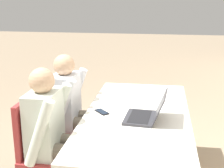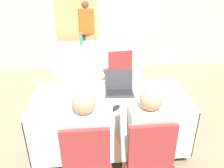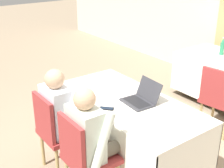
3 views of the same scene
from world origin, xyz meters
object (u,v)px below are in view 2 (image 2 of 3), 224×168
(laptop, at_px, (119,88))
(chair_near_right, at_px, (147,154))
(water_bottle, at_px, (81,40))
(chair_near_left, at_px, (87,158))
(chair_far_spare, at_px, (118,71))
(person_red_shirt, at_px, (86,31))
(cell_phone, at_px, (115,108))
(person_checkered_shirt, at_px, (86,136))
(person_white_shirt, at_px, (146,133))

(laptop, xyz_separation_m, chair_near_right, (0.16, -0.82, -0.28))
(water_bottle, bearing_deg, chair_near_left, -87.62)
(chair_far_spare, xyz_separation_m, person_red_shirt, (-0.56, 1.59, 0.40))
(laptop, height_order, person_red_shirt, person_red_shirt)
(cell_phone, relative_size, person_checkered_shirt, 0.13)
(chair_near_left, bearing_deg, person_white_shirt, -169.46)
(chair_near_right, distance_m, person_white_shirt, 0.19)
(laptop, relative_size, water_bottle, 1.31)
(laptop, bearing_deg, water_bottle, 107.68)
(person_white_shirt, bearing_deg, person_checkered_shirt, 0.00)
(chair_near_right, distance_m, person_checkered_shirt, 0.59)
(water_bottle, height_order, person_white_shirt, person_white_shirt)
(chair_near_right, bearing_deg, person_white_shirt, -90.00)
(chair_near_right, distance_m, person_red_shirt, 3.71)
(laptop, height_order, water_bottle, water_bottle)
(cell_phone, relative_size, person_white_shirt, 0.13)
(water_bottle, height_order, chair_near_left, water_bottle)
(water_bottle, height_order, person_checkered_shirt, person_checkered_shirt)
(chair_near_right, xyz_separation_m, person_checkered_shirt, (-0.56, 0.10, 0.16))
(water_bottle, relative_size, person_white_shirt, 0.23)
(chair_near_right, height_order, chair_far_spare, same)
(water_bottle, relative_size, chair_near_left, 0.30)
(chair_near_left, bearing_deg, person_checkered_shirt, -90.00)
(person_white_shirt, bearing_deg, chair_near_left, 10.54)
(laptop, bearing_deg, chair_near_right, -74.69)
(chair_far_spare, bearing_deg, person_checkered_shirt, 66.47)
(chair_near_left, bearing_deg, chair_far_spare, -104.73)
(water_bottle, bearing_deg, chair_near_right, -77.03)
(laptop, bearing_deg, cell_phone, -99.86)
(laptop, height_order, chair_far_spare, laptop)
(cell_phone, height_order, person_white_shirt, person_white_shirt)
(cell_phone, xyz_separation_m, person_red_shirt, (-0.32, 3.20, 0.16))
(chair_near_right, bearing_deg, cell_phone, -59.79)
(cell_phone, distance_m, person_red_shirt, 3.22)
(laptop, xyz_separation_m, cell_phone, (-0.09, -0.38, -0.04))
(cell_phone, distance_m, water_bottle, 2.56)
(laptop, distance_m, chair_far_spare, 1.27)
(person_red_shirt, bearing_deg, person_checkered_shirt, -103.46)
(chair_near_left, distance_m, chair_far_spare, 2.12)
(laptop, bearing_deg, chair_far_spare, 87.46)
(laptop, distance_m, person_red_shirt, 2.86)
(person_white_shirt, relative_size, person_red_shirt, 0.74)
(person_white_shirt, bearing_deg, cell_phone, -52.69)
(cell_phone, bearing_deg, person_white_shirt, -5.79)
(laptop, relative_size, person_white_shirt, 0.31)
(chair_near_left, bearing_deg, chair_near_right, -180.00)
(water_bottle, distance_m, person_red_shirt, 0.69)
(laptop, relative_size, chair_far_spare, 0.39)
(person_red_shirt, bearing_deg, chair_far_spare, -84.45)
(laptop, height_order, person_white_shirt, person_white_shirt)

